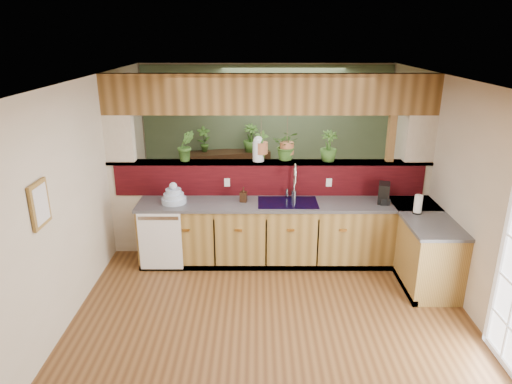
{
  "coord_description": "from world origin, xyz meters",
  "views": [
    {
      "loc": [
        -0.18,
        -4.9,
        3.12
      ],
      "look_at": [
        -0.19,
        0.7,
        1.15
      ],
      "focal_mm": 32.0,
      "sensor_mm": 36.0,
      "label": 1
    }
  ],
  "objects_px": {
    "soap_dispenser": "(243,195)",
    "glass_jar": "(258,149)",
    "faucet": "(294,180)",
    "coffee_maker": "(384,194)",
    "paper_towel": "(418,205)",
    "dish_stack": "(174,196)",
    "shelving_console": "(226,180)"
  },
  "relations": [
    {
      "from": "faucet",
      "to": "soap_dispenser",
      "type": "xyz_separation_m",
      "value": [
        -0.7,
        -0.11,
        -0.18
      ]
    },
    {
      "from": "dish_stack",
      "to": "glass_jar",
      "type": "distance_m",
      "value": 1.35
    },
    {
      "from": "faucet",
      "to": "dish_stack",
      "type": "height_order",
      "value": "faucet"
    },
    {
      "from": "faucet",
      "to": "glass_jar",
      "type": "bearing_deg",
      "value": 155.75
    },
    {
      "from": "paper_towel",
      "to": "shelving_console",
      "type": "relative_size",
      "value": 0.16
    },
    {
      "from": "soap_dispenser",
      "to": "paper_towel",
      "type": "relative_size",
      "value": 0.78
    },
    {
      "from": "faucet",
      "to": "soap_dispenser",
      "type": "bearing_deg",
      "value": -170.73
    },
    {
      "from": "dish_stack",
      "to": "soap_dispenser",
      "type": "distance_m",
      "value": 0.96
    },
    {
      "from": "faucet",
      "to": "coffee_maker",
      "type": "bearing_deg",
      "value": -7.11
    },
    {
      "from": "faucet",
      "to": "glass_jar",
      "type": "relative_size",
      "value": 1.46
    },
    {
      "from": "faucet",
      "to": "glass_jar",
      "type": "distance_m",
      "value": 0.67
    },
    {
      "from": "soap_dispenser",
      "to": "shelving_console",
      "type": "distance_m",
      "value": 2.33
    },
    {
      "from": "paper_towel",
      "to": "glass_jar",
      "type": "xyz_separation_m",
      "value": [
        -2.06,
        0.76,
        0.55
      ]
    },
    {
      "from": "soap_dispenser",
      "to": "coffee_maker",
      "type": "distance_m",
      "value": 1.93
    },
    {
      "from": "faucet",
      "to": "dish_stack",
      "type": "bearing_deg",
      "value": -174.34
    },
    {
      "from": "coffee_maker",
      "to": "paper_towel",
      "type": "bearing_deg",
      "value": -32.92
    },
    {
      "from": "soap_dispenser",
      "to": "paper_towel",
      "type": "height_order",
      "value": "paper_towel"
    },
    {
      "from": "soap_dispenser",
      "to": "glass_jar",
      "type": "height_order",
      "value": "glass_jar"
    },
    {
      "from": "faucet",
      "to": "paper_towel",
      "type": "xyz_separation_m",
      "value": [
        1.56,
        -0.54,
        -0.16
      ]
    },
    {
      "from": "paper_towel",
      "to": "dish_stack",
      "type": "bearing_deg",
      "value": 173.35
    },
    {
      "from": "coffee_maker",
      "to": "shelving_console",
      "type": "relative_size",
      "value": 0.17
    },
    {
      "from": "dish_stack",
      "to": "shelving_console",
      "type": "distance_m",
      "value": 2.41
    },
    {
      "from": "faucet",
      "to": "coffee_maker",
      "type": "xyz_separation_m",
      "value": [
        1.22,
        -0.15,
        -0.16
      ]
    },
    {
      "from": "dish_stack",
      "to": "paper_towel",
      "type": "relative_size",
      "value": 1.28
    },
    {
      "from": "paper_towel",
      "to": "glass_jar",
      "type": "bearing_deg",
      "value": 159.62
    },
    {
      "from": "dish_stack",
      "to": "glass_jar",
      "type": "bearing_deg",
      "value": 18.55
    },
    {
      "from": "glass_jar",
      "to": "shelving_console",
      "type": "relative_size",
      "value": 0.22
    },
    {
      "from": "dish_stack",
      "to": "soap_dispenser",
      "type": "relative_size",
      "value": 1.64
    },
    {
      "from": "soap_dispenser",
      "to": "shelving_console",
      "type": "xyz_separation_m",
      "value": [
        -0.4,
        2.24,
        -0.5
      ]
    },
    {
      "from": "coffee_maker",
      "to": "paper_towel",
      "type": "relative_size",
      "value": 1.04
    },
    {
      "from": "coffee_maker",
      "to": "shelving_console",
      "type": "height_order",
      "value": "coffee_maker"
    },
    {
      "from": "faucet",
      "to": "shelving_console",
      "type": "bearing_deg",
      "value": 117.51
    }
  ]
}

